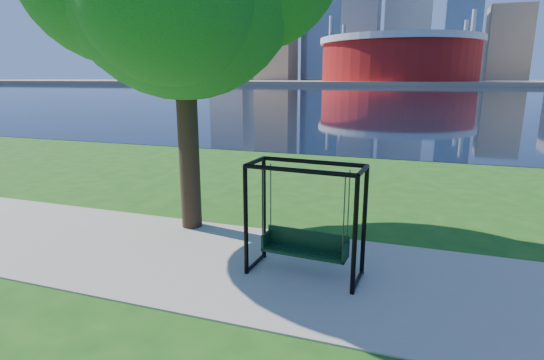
% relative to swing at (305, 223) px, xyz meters
% --- Properties ---
extents(ground, '(900.00, 900.00, 0.00)m').
position_rel_swing_xyz_m(ground, '(-0.60, 0.51, -1.03)').
color(ground, '#1E5114').
rests_on(ground, ground).
extents(path, '(120.00, 4.00, 0.03)m').
position_rel_swing_xyz_m(path, '(-0.60, 0.01, -1.02)').
color(path, '#9E937F').
rests_on(path, ground).
extents(river, '(900.00, 180.00, 0.02)m').
position_rel_swing_xyz_m(river, '(-0.60, 102.51, -1.02)').
color(river, black).
rests_on(river, ground).
extents(far_bank, '(900.00, 228.00, 2.00)m').
position_rel_swing_xyz_m(far_bank, '(-0.60, 306.51, -0.03)').
color(far_bank, '#937F60').
rests_on(far_bank, ground).
extents(stadium, '(83.00, 83.00, 32.00)m').
position_rel_swing_xyz_m(stadium, '(-10.60, 235.51, 13.20)').
color(stadium, maroon).
rests_on(stadium, far_bank).
extents(skyline, '(392.00, 66.00, 96.50)m').
position_rel_swing_xyz_m(skyline, '(-4.87, 319.90, 34.86)').
color(skyline, gray).
rests_on(skyline, far_bank).
extents(swing, '(2.14, 1.04, 2.13)m').
position_rel_swing_xyz_m(swing, '(0.00, 0.00, 0.00)').
color(swing, black).
rests_on(swing, ground).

